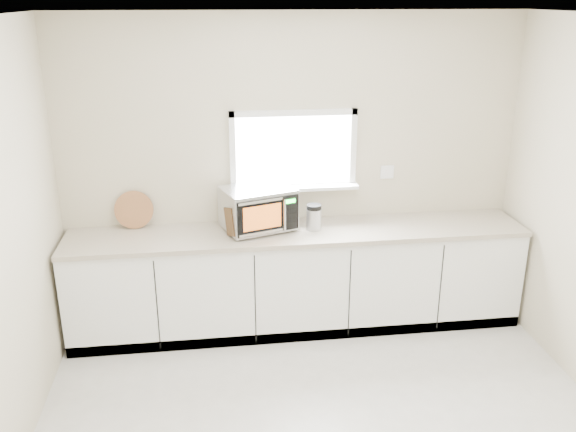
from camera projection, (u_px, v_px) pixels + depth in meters
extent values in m
cube|color=beige|center=(293.00, 172.00, 5.34)|extent=(4.00, 0.02, 2.70)
cube|color=white|center=(293.00, 150.00, 5.26)|extent=(1.00, 0.02, 0.60)
cube|color=white|center=(294.00, 188.00, 5.31)|extent=(1.12, 0.16, 0.03)
cube|color=white|center=(294.00, 113.00, 5.13)|extent=(1.10, 0.04, 0.05)
cube|color=white|center=(293.00, 187.00, 5.36)|extent=(1.10, 0.04, 0.05)
cube|color=white|center=(233.00, 152.00, 5.18)|extent=(0.05, 0.04, 0.70)
cube|color=white|center=(353.00, 149.00, 5.31)|extent=(0.05, 0.04, 0.70)
cube|color=white|center=(387.00, 172.00, 5.45)|extent=(0.12, 0.01, 0.12)
cube|color=white|center=(298.00, 280.00, 5.37)|extent=(3.92, 0.60, 0.88)
cube|color=#BCAF9B|center=(298.00, 232.00, 5.21)|extent=(3.92, 0.64, 0.04)
cylinder|color=black|center=(240.00, 239.00, 4.99)|extent=(0.03, 0.03, 0.02)
cylinder|color=black|center=(225.00, 226.00, 5.28)|extent=(0.03, 0.03, 0.02)
cylinder|color=black|center=(292.00, 230.00, 5.19)|extent=(0.03, 0.03, 0.02)
cylinder|color=black|center=(275.00, 217.00, 5.48)|extent=(0.03, 0.03, 0.02)
cube|color=#B6B8BE|center=(258.00, 208.00, 5.17)|extent=(0.67, 0.59, 0.34)
cube|color=black|center=(268.00, 216.00, 4.99)|extent=(0.52, 0.18, 0.30)
cube|color=orange|center=(262.00, 217.00, 4.96)|extent=(0.32, 0.11, 0.20)
cylinder|color=silver|center=(285.00, 215.00, 5.02)|extent=(0.03, 0.03, 0.27)
cube|color=black|center=(290.00, 213.00, 5.06)|extent=(0.13, 0.05, 0.29)
cube|color=#19FF33|center=(290.00, 201.00, 5.02)|extent=(0.09, 0.03, 0.03)
cube|color=silver|center=(257.00, 188.00, 5.11)|extent=(0.67, 0.59, 0.01)
cube|color=#49301A|center=(235.00, 221.00, 5.02)|extent=(0.18, 0.25, 0.27)
cube|color=black|center=(233.00, 211.00, 4.93)|extent=(0.03, 0.05, 0.10)
cube|color=black|center=(237.00, 209.00, 4.94)|extent=(0.03, 0.05, 0.10)
cube|color=black|center=(241.00, 211.00, 4.96)|extent=(0.03, 0.05, 0.10)
cube|color=black|center=(235.00, 207.00, 4.92)|extent=(0.03, 0.05, 0.10)
cube|color=black|center=(239.00, 206.00, 4.94)|extent=(0.03, 0.05, 0.10)
cylinder|color=#A1613E|center=(134.00, 210.00, 5.20)|extent=(0.33, 0.08, 0.33)
cylinder|color=#B6B8BE|center=(314.00, 219.00, 5.19)|extent=(0.15, 0.15, 0.18)
cylinder|color=black|center=(314.00, 207.00, 5.15)|extent=(0.15, 0.15, 0.04)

